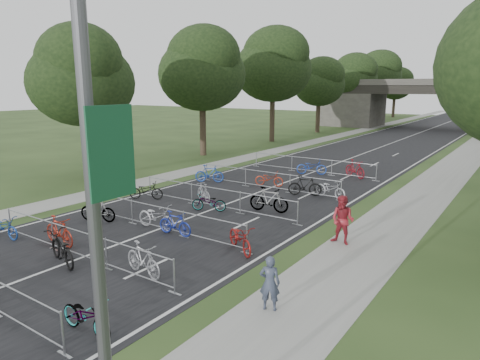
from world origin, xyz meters
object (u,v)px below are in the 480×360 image
object	(u,v)px
overpass_bridge	(431,104)
lamppost	(96,222)
pedestrian_a	(270,283)
pedestrian_b	(343,220)

from	to	relation	value
overpass_bridge	lamppost	bearing A→B (deg)	-82.47
lamppost	pedestrian_a	world-z (taller)	lamppost
pedestrian_b	pedestrian_a	bearing A→B (deg)	-83.78
overpass_bridge	lamppost	distance (m)	63.55
pedestrian_a	overpass_bridge	bearing A→B (deg)	-105.70
lamppost	pedestrian_a	bearing A→B (deg)	99.23
pedestrian_a	pedestrian_b	size ratio (longest dim) A/B	0.81
overpass_bridge	pedestrian_b	distance (m)	51.65
overpass_bridge	pedestrian_a	bearing A→B (deg)	-82.65
overpass_bridge	pedestrian_b	size ratio (longest dim) A/B	16.24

